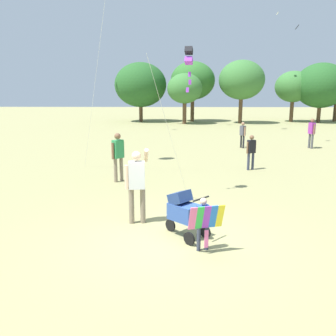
# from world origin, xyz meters

# --- Properties ---
(ground_plane) EXTENTS (120.00, 120.00, 0.00)m
(ground_plane) POSITION_xyz_m (0.00, 0.00, 0.00)
(ground_plane) COLOR #938E5B
(treeline_distant) EXTENTS (28.78, 6.24, 5.85)m
(treeline_distant) POSITION_xyz_m (6.96, 28.75, 3.59)
(treeline_distant) COLOR brown
(treeline_distant) RESTS_ON ground
(child_with_butterfly_kite) EXTENTS (0.72, 0.46, 1.09)m
(child_with_butterfly_kite) POSITION_xyz_m (0.57, -0.39, 0.66)
(child_with_butterfly_kite) COLOR #33384C
(child_with_butterfly_kite) RESTS_ON ground
(person_adult_flyer) EXTENTS (0.57, 0.58, 1.83)m
(person_adult_flyer) POSITION_xyz_m (-0.90, 1.12, 1.06)
(person_adult_flyer) COLOR #7F705B
(person_adult_flyer) RESTS_ON ground
(stroller) EXTENTS (0.99, 0.96, 1.03)m
(stroller) POSITION_xyz_m (0.19, 0.34, 0.61)
(stroller) COLOR black
(stroller) RESTS_ON ground
(kite_adult_black) EXTENTS (1.15, 2.47, 4.34)m
(kite_adult_black) POSITION_xyz_m (0.35, 3.56, 4.02)
(kite_adult_black) COLOR black
(kite_adult_black) RESTS_ON ground
(person_sitting_far) EXTENTS (0.41, 0.30, 1.40)m
(person_sitting_far) POSITION_xyz_m (2.99, 7.09, 0.82)
(person_sitting_far) COLOR #33384C
(person_sitting_far) RESTS_ON ground
(person_couple_left) EXTENTS (0.41, 0.44, 1.69)m
(person_couple_left) POSITION_xyz_m (-1.98, 5.12, 1.00)
(person_couple_left) COLOR #7F705B
(person_couple_left) RESTS_ON ground
(person_kid_running) EXTENTS (0.30, 0.42, 1.42)m
(person_kid_running) POSITION_xyz_m (3.64, 12.65, 0.84)
(person_kid_running) COLOR #232328
(person_kid_running) RESTS_ON ground
(person_back_turned) EXTENTS (0.29, 0.51, 1.62)m
(person_back_turned) POSITION_xyz_m (7.33, 12.58, 0.96)
(person_back_turned) COLOR #4C4C51
(person_back_turned) RESTS_ON ground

